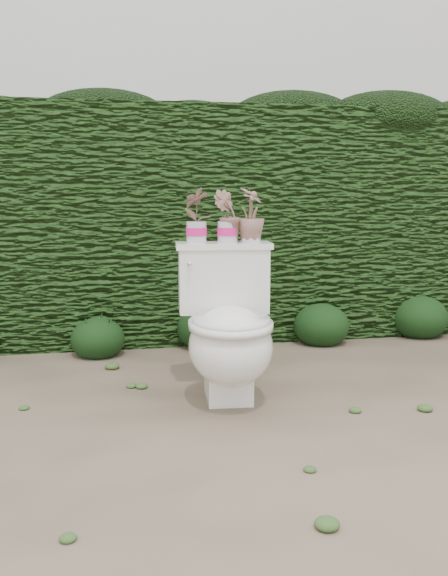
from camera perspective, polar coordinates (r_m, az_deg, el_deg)
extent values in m
plane|color=#84725B|center=(3.32, 2.53, -9.71)|extent=(60.00, 60.00, 0.00)
cube|color=#2C541C|center=(4.72, -1.92, 5.78)|extent=(8.00, 1.00, 1.60)
cube|color=silver|center=(9.20, -2.57, 14.83)|extent=(8.00, 3.50, 4.00)
cube|color=white|center=(3.28, 0.37, -8.12)|extent=(0.24, 0.32, 0.20)
ellipsoid|color=white|center=(3.13, 0.59, -5.15)|extent=(0.45, 0.54, 0.39)
cube|color=white|center=(3.39, -0.05, 0.68)|extent=(0.48, 0.21, 0.34)
cube|color=white|center=(3.37, -0.05, 3.80)|extent=(0.51, 0.23, 0.03)
cylinder|color=silver|center=(3.27, -3.10, 2.21)|extent=(0.02, 0.06, 0.02)
sphere|color=silver|center=(3.24, -3.07, 2.15)|extent=(0.03, 0.03, 0.03)
imported|color=#2B7725|center=(3.34, -2.48, 6.35)|extent=(0.17, 0.16, 0.27)
imported|color=#2B7725|center=(3.36, 0.32, 6.29)|extent=(0.16, 0.14, 0.26)
imported|color=#2B7725|center=(3.37, 2.41, 6.37)|extent=(0.21, 0.21, 0.27)
ellipsoid|color=#183813|center=(4.16, -11.17, -4.08)|extent=(0.34, 0.34, 0.27)
ellipsoid|color=#183813|center=(4.30, -1.50, -3.12)|extent=(0.41, 0.41, 0.33)
ellipsoid|color=#183813|center=(4.45, 8.65, -2.95)|extent=(0.38, 0.38, 0.30)
ellipsoid|color=#183813|center=(4.82, 16.98, -2.19)|extent=(0.40, 0.40, 0.32)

